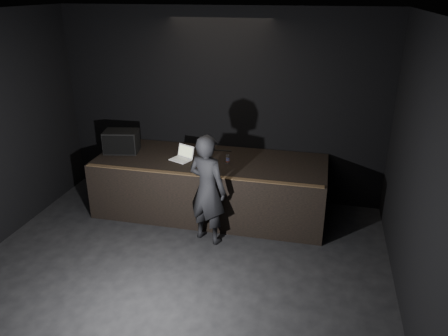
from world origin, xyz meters
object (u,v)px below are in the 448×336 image
stage_riser (211,186)px  stage_monitor (121,141)px  laptop (183,156)px  person (207,189)px  beer_can (228,159)px

stage_riser → stage_monitor: bearing=179.4°
stage_riser → laptop: (-0.47, -0.09, 0.56)m
person → stage_monitor: bearing=-6.3°
stage_monitor → beer_can: size_ratio=4.37×
stage_monitor → person: bearing=-38.4°
laptop → beer_can: size_ratio=2.86×
stage_riser → beer_can: size_ratio=26.43×
stage_riser → stage_monitor: size_ratio=6.05×
stage_monitor → beer_can: stage_monitor is taller
stage_riser → beer_can: bearing=-17.5°
laptop → person: bearing=-27.9°
laptop → beer_can: laptop is taller
beer_can → person: (-0.13, -0.85, -0.19)m
stage_riser → beer_can: beer_can is taller
person → laptop: bearing=-30.9°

